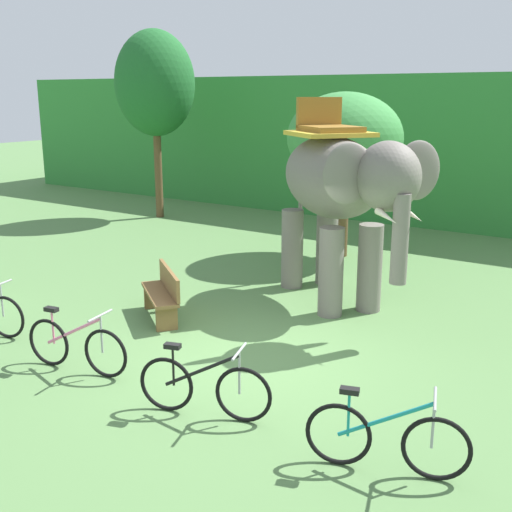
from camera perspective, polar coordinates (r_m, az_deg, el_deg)
The scene contains 9 objects.
ground_plane at distance 9.47m, azimuth -0.43°, elevation -9.40°, with size 80.00×80.00×0.00m, color #567F47.
foliage_hedge at distance 21.38m, azimuth 20.59°, elevation 9.22°, with size 36.00×6.00×4.39m, color #338438.
tree_center_right at distance 20.07m, azimuth -9.16°, elevation 15.17°, with size 2.44×2.44×5.73m.
tree_center_left at distance 15.03m, azimuth 8.06°, elevation 10.49°, with size 2.70×2.70×3.89m.
elephant at distance 11.50m, azimuth 7.55°, elevation 6.21°, with size 3.91×3.44×3.78m.
bike_pink at distance 9.32m, azimuth -16.02°, elevation -7.84°, with size 1.69×0.52×0.92m.
bike_black at distance 7.82m, azimuth -4.76°, elevation -11.77°, with size 1.65×0.66×0.92m.
bike_teal at distance 6.89m, azimuth 11.72°, elevation -15.94°, with size 1.65×0.66×0.92m.
wooden_bench at distance 11.10m, azimuth -8.42°, elevation -3.27°, with size 1.44×1.24×0.89m.
Camera 1 is at (4.84, -7.18, 3.85)m, focal length 44.05 mm.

